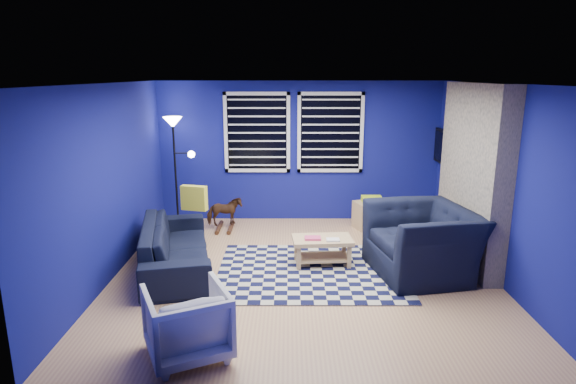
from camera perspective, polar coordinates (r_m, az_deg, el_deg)
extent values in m
plane|color=tan|center=(6.59, 1.75, -9.53)|extent=(5.00, 5.00, 0.00)
plane|color=white|center=(6.05, 1.92, 12.75)|extent=(5.00, 5.00, 0.00)
plane|color=navy|center=(8.66, 1.34, 4.77)|extent=(5.00, 0.00, 5.00)
plane|color=navy|center=(6.62, -20.36, 1.07)|extent=(0.00, 5.00, 5.00)
plane|color=navy|center=(6.76, 23.53, 1.03)|extent=(0.00, 5.00, 5.00)
cube|color=gray|center=(7.16, 21.03, 1.93)|extent=(0.26, 2.00, 2.50)
cube|color=black|center=(7.34, 19.40, -4.94)|extent=(0.04, 0.70, 0.60)
cube|color=gray|center=(7.40, 18.25, -7.25)|extent=(0.50, 1.20, 0.08)
cube|color=black|center=(8.61, -3.68, 7.05)|extent=(1.05, 0.02, 1.30)
cube|color=white|center=(8.54, -3.76, 11.57)|extent=(1.17, 0.05, 0.06)
cube|color=white|center=(8.70, -3.62, 2.59)|extent=(1.17, 0.05, 0.06)
cube|color=black|center=(8.62, 5.04, 7.03)|extent=(1.05, 0.02, 1.30)
cube|color=white|center=(8.56, 5.14, 11.55)|extent=(1.17, 0.05, 0.06)
cube|color=white|center=(8.72, 4.95, 2.58)|extent=(1.17, 0.05, 0.06)
cube|color=black|center=(8.56, 18.12, 5.00)|extent=(0.06, 1.00, 0.58)
cube|color=black|center=(8.55, 17.89, 5.01)|extent=(0.01, 0.92, 0.50)
cube|color=black|center=(6.62, 2.68, -9.35)|extent=(2.50, 2.00, 0.02)
imported|color=black|center=(6.81, -13.18, -6.23)|extent=(2.33, 1.32, 0.64)
imported|color=black|center=(6.66, 15.61, -5.65)|extent=(1.59, 1.45, 0.90)
imported|color=gray|center=(4.78, -11.87, -14.89)|extent=(0.98, 0.99, 0.68)
imported|color=#4B3018|center=(8.31, -7.54, -2.32)|extent=(0.42, 0.64, 0.50)
cube|color=tan|center=(6.74, 4.09, -5.68)|extent=(0.86, 0.54, 0.05)
cube|color=tan|center=(6.83, 4.05, -7.71)|extent=(0.78, 0.46, 0.03)
cube|color=#C8396B|center=(6.68, 2.94, -5.48)|extent=(0.23, 0.18, 0.03)
cube|color=silver|center=(6.64, 5.35, -5.67)|extent=(0.19, 0.14, 0.03)
cube|color=tan|center=(6.62, 1.14, -7.79)|extent=(0.06, 0.06, 0.33)
cube|color=tan|center=(6.67, 7.17, -7.73)|extent=(0.06, 0.06, 0.33)
cube|color=tan|center=(6.96, 1.09, -6.68)|extent=(0.06, 0.06, 0.33)
cube|color=tan|center=(7.01, 6.81, -6.64)|extent=(0.06, 0.06, 0.33)
cube|color=tan|center=(8.47, 9.82, -2.68)|extent=(0.65, 0.54, 0.47)
cube|color=black|center=(8.47, 9.82, -2.68)|extent=(0.57, 0.48, 0.38)
cube|color=#C9EC1B|center=(8.40, 9.90, -0.84)|extent=(0.41, 0.35, 0.09)
cylinder|color=black|center=(8.78, -12.85, -3.74)|extent=(0.24, 0.24, 0.03)
cylinder|color=black|center=(8.56, -13.17, 1.92)|extent=(0.04, 0.04, 1.78)
cone|color=white|center=(8.43, -13.51, 8.05)|extent=(0.32, 0.32, 0.18)
sphere|color=white|center=(8.38, -11.38, 4.40)|extent=(0.12, 0.12, 0.12)
cube|color=gold|center=(7.26, -11.06, -0.70)|extent=(0.40, 0.21, 0.37)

